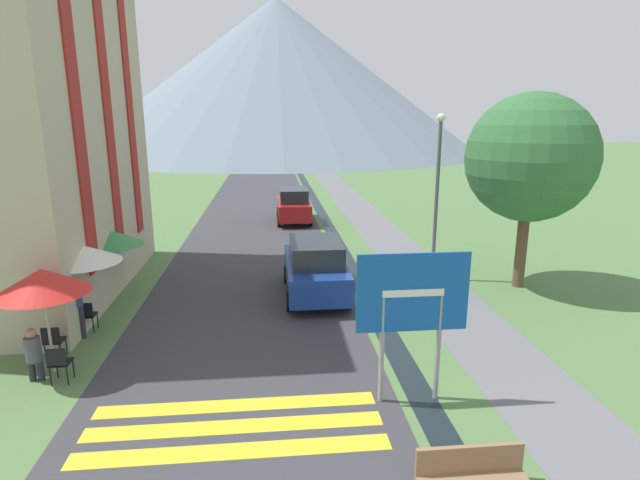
{
  "coord_description": "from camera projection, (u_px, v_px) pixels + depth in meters",
  "views": [
    {
      "loc": [
        -1.75,
        -4.21,
        5.54
      ],
      "look_at": [
        -0.33,
        10.0,
        1.98
      ],
      "focal_mm": 28.0,
      "sensor_mm": 36.0,
      "label": 1
    }
  ],
  "objects": [
    {
      "name": "person_standing_terrace",
      "position": [
        76.0,
        303.0,
        12.58
      ],
      "size": [
        0.32,
        0.32,
        1.65
      ],
      "color": "#282833",
      "rests_on": "ground_plane"
    },
    {
      "name": "cafe_umbrella_middle_white",
      "position": [
        80.0,
        254.0,
        13.04
      ],
      "size": [
        2.07,
        2.07,
        2.29
      ],
      "color": "#B7B2A8",
      "rests_on": "ground_plane"
    },
    {
      "name": "footpath",
      "position": [
        347.0,
        197.0,
        34.89
      ],
      "size": [
        2.2,
        60.0,
        0.01
      ],
      "color": "slate",
      "rests_on": "ground_plane"
    },
    {
      "name": "cafe_umbrella_front_red",
      "position": [
        42.0,
        281.0,
        10.61
      ],
      "size": [
        1.94,
        1.94,
        2.4
      ],
      "color": "#B7B2A8",
      "rests_on": "ground_plane"
    },
    {
      "name": "road_sign",
      "position": [
        412.0,
        304.0,
        9.53
      ],
      "size": [
        2.18,
        0.11,
        3.06
      ],
      "color": "gray",
      "rests_on": "ground_plane"
    },
    {
      "name": "cafe_chair_near_left",
      "position": [
        53.0,
        340.0,
        11.54
      ],
      "size": [
        0.4,
        0.4,
        0.85
      ],
      "rotation": [
        0.0,
        0.0,
        -0.32
      ],
      "color": "black",
      "rests_on": "ground_plane"
    },
    {
      "name": "cafe_umbrella_rear_green",
      "position": [
        107.0,
        237.0,
        15.29
      ],
      "size": [
        2.15,
        2.15,
        2.17
      ],
      "color": "#B7B2A8",
      "rests_on": "ground_plane"
    },
    {
      "name": "mountain_distant",
      "position": [
        277.0,
        77.0,
        75.52
      ],
      "size": [
        60.76,
        60.76,
        22.53
      ],
      "color": "slate",
      "rests_on": "ground_plane"
    },
    {
      "name": "road",
      "position": [
        260.0,
        199.0,
        34.3
      ],
      "size": [
        6.4,
        60.0,
        0.01
      ],
      "color": "#38383D",
      "rests_on": "ground_plane"
    },
    {
      "name": "ground_plane",
      "position": [
        307.0,
        230.0,
        24.89
      ],
      "size": [
        160.0,
        160.0,
        0.0
      ],
      "primitive_type": "plane",
      "color": "#517542"
    },
    {
      "name": "cafe_chair_middle",
      "position": [
        87.0,
        314.0,
        13.03
      ],
      "size": [
        0.4,
        0.4,
        0.85
      ],
      "rotation": [
        0.0,
        0.0,
        0.09
      ],
      "color": "black",
      "rests_on": "ground_plane"
    },
    {
      "name": "cafe_chair_nearest",
      "position": [
        59.0,
        362.0,
        10.5
      ],
      "size": [
        0.4,
        0.4,
        0.85
      ],
      "rotation": [
        0.0,
        0.0,
        0.21
      ],
      "color": "black",
      "rests_on": "ground_plane"
    },
    {
      "name": "parked_car_near",
      "position": [
        315.0,
        268.0,
        15.66
      ],
      "size": [
        1.92,
        4.09,
        1.82
      ],
      "color": "navy",
      "rests_on": "ground_plane"
    },
    {
      "name": "tree_by_path",
      "position": [
        530.0,
        158.0,
        15.7
      ],
      "size": [
        4.06,
        4.06,
        6.3
      ],
      "color": "brown",
      "rests_on": "ground_plane"
    },
    {
      "name": "hotel_building",
      "position": [
        10.0,
        103.0,
        14.82
      ],
      "size": [
        6.0,
        9.76,
        10.97
      ],
      "color": "#BCAD93",
      "rests_on": "ground_plane"
    },
    {
      "name": "parked_car_far",
      "position": [
        294.0,
        205.0,
        26.64
      ],
      "size": [
        1.79,
        3.89,
        1.82
      ],
      "color": "#A31919",
      "rests_on": "ground_plane"
    },
    {
      "name": "person_seated_near",
      "position": [
        33.0,
        352.0,
        10.6
      ],
      "size": [
        0.32,
        0.32,
        1.21
      ],
      "color": "#282833",
      "rests_on": "ground_plane"
    },
    {
      "name": "crosswalk_marking",
      "position": [
        235.0,
        427.0,
        9.14
      ],
      "size": [
        5.44,
        1.84,
        0.01
      ],
      "color": "yellow",
      "rests_on": "ground_plane"
    },
    {
      "name": "drainage_channel",
      "position": [
        313.0,
        198.0,
        34.66
      ],
      "size": [
        0.6,
        60.0,
        0.0
      ],
      "color": "black",
      "rests_on": "ground_plane"
    },
    {
      "name": "streetlamp",
      "position": [
        437.0,
        185.0,
        16.64
      ],
      "size": [
        0.28,
        0.28,
        5.63
      ],
      "color": "#515156",
      "rests_on": "ground_plane"
    }
  ]
}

